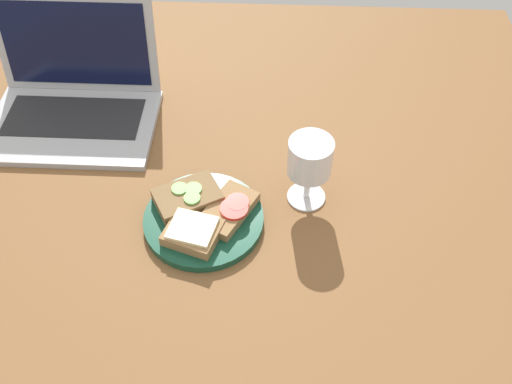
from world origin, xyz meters
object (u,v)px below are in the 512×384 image
at_px(sandwich_with_tomato, 229,209).
at_px(sandwich_with_cucumber, 188,197).
at_px(sandwich_with_cheese, 193,232).
at_px(plate, 204,220).
at_px(wine_glass, 310,161).
at_px(laptop, 73,95).

relative_size(sandwich_with_tomato, sandwich_with_cucumber, 0.96).
distance_m(sandwich_with_cheese, sandwich_with_tomato, 0.08).
height_order(plate, sandwich_with_cheese, sandwich_with_cheese).
bearing_deg(sandwich_with_cucumber, wine_glass, 9.32).
bearing_deg(sandwich_with_cheese, plate, 73.52).
bearing_deg(plate, sandwich_with_cheese, -106.48).
relative_size(plate, wine_glass, 1.53).
height_order(plate, sandwich_with_tomato, sandwich_with_tomato).
xyz_separation_m(sandwich_with_cucumber, laptop, (-0.27, 0.25, 0.02)).
bearing_deg(plate, sandwich_with_cucumber, 133.37).
bearing_deg(wine_glass, laptop, 156.07).
distance_m(plate, sandwich_with_cheese, 0.05).
height_order(sandwich_with_tomato, sandwich_with_cucumber, sandwich_with_cucumber).
bearing_deg(wine_glass, sandwich_with_tomato, -157.40).
distance_m(wine_glass, laptop, 0.54).
bearing_deg(plate, wine_glass, 20.28).
relative_size(plate, sandwich_with_tomato, 1.64).
xyz_separation_m(sandwich_with_tomato, wine_glass, (0.14, 0.06, 0.07)).
height_order(sandwich_with_cheese, laptop, laptop).
bearing_deg(sandwich_with_cheese, sandwich_with_cucumber, 103.41).
bearing_deg(sandwich_with_tomato, plate, -167.14).
distance_m(sandwich_with_tomato, wine_glass, 0.17).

